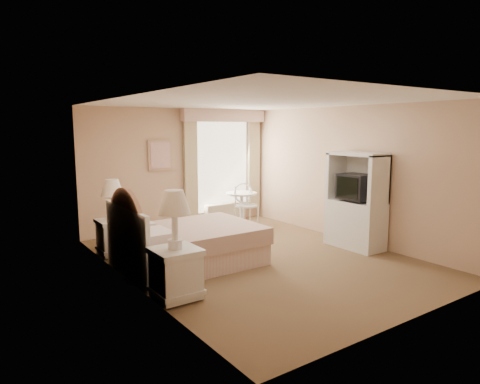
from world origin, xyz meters
TOP-DOWN VIEW (x-y plane):
  - room at (0.00, 0.00)m, footprint 4.21×5.51m
  - window at (1.05, 2.65)m, footprint 2.05×0.22m
  - framed_art at (-0.45, 2.71)m, footprint 0.52×0.04m
  - bed at (-1.13, 0.36)m, footprint 2.07×1.56m
  - nightstand_near at (-1.84, -0.74)m, footprint 0.55×0.55m
  - nightstand_far at (-1.84, 1.55)m, footprint 0.52×0.52m
  - round_table at (1.17, 2.15)m, footprint 0.67×0.67m
  - cafe_chair at (1.11, 1.92)m, footprint 0.51×0.51m
  - armoire at (1.81, -0.44)m, footprint 0.51×1.01m

SIDE VIEW (x-z plane):
  - bed at x=-1.13m, z-range -0.36..1.02m
  - nightstand_far at x=-1.84m, z-range -0.15..1.09m
  - round_table at x=1.17m, z-range 0.12..0.83m
  - nightstand_near at x=-1.84m, z-range -0.16..1.18m
  - cafe_chair at x=1.11m, z-range 0.08..1.02m
  - armoire at x=1.81m, z-range -0.14..1.54m
  - room at x=0.00m, z-range -0.01..2.50m
  - window at x=1.05m, z-range 0.09..2.60m
  - framed_art at x=-0.45m, z-range 1.24..1.86m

